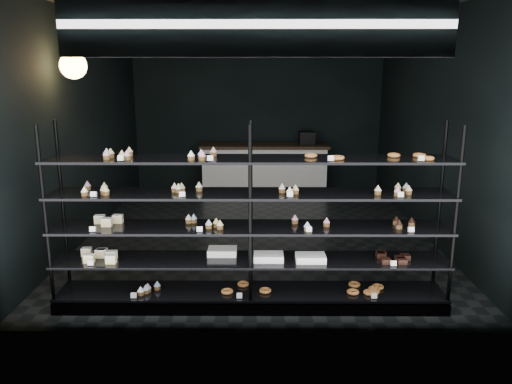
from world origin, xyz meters
TOP-DOWN VIEW (x-y plane):
  - room at (0.00, 0.00)m, footprint 5.01×6.01m
  - display_shelf at (-0.09, -2.45)m, footprint 4.00×0.50m
  - signage at (0.00, -2.93)m, footprint 3.30×0.05m
  - pendant_lamp at (-2.20, -1.12)m, footprint 0.32×0.32m
  - service_counter at (0.15, 2.50)m, footprint 2.51×0.65m

SIDE VIEW (x-z plane):
  - service_counter at x=0.15m, z-range -0.11..1.12m
  - display_shelf at x=-0.09m, z-range -0.33..1.58m
  - room at x=0.00m, z-range 0.00..3.20m
  - pendant_lamp at x=-2.20m, z-range 2.01..2.90m
  - signage at x=0.00m, z-range 2.50..3.00m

